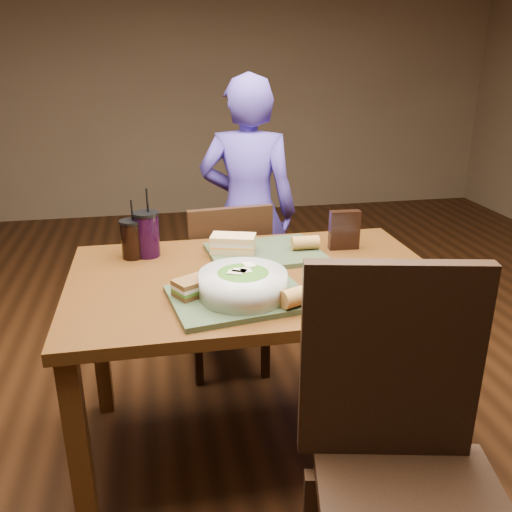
# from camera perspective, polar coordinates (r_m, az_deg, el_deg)

# --- Properties ---
(ground) EXTENTS (6.00, 6.00, 0.00)m
(ground) POSITION_cam_1_polar(r_m,az_deg,el_deg) (2.30, 0.00, -19.48)
(ground) COLOR #381C0B
(ground) RESTS_ON ground
(dining_table) EXTENTS (1.30, 0.85, 0.75)m
(dining_table) POSITION_cam_1_polar(r_m,az_deg,el_deg) (1.94, 0.00, -4.43)
(dining_table) COLOR #502C10
(dining_table) RESTS_ON ground
(chair_near) EXTENTS (0.53, 0.54, 1.03)m
(chair_near) POSITION_cam_1_polar(r_m,az_deg,el_deg) (1.44, 15.16, -19.55)
(chair_near) COLOR black
(chair_near) RESTS_ON ground
(chair_far) EXTENTS (0.41, 0.41, 0.86)m
(chair_far) POSITION_cam_1_polar(r_m,az_deg,el_deg) (2.53, -2.90, -2.77)
(chair_far) COLOR black
(chair_far) RESTS_ON ground
(diner) EXTENTS (0.59, 0.47, 1.40)m
(diner) POSITION_cam_1_polar(r_m,az_deg,el_deg) (2.85, -0.82, 4.65)
(diner) COLOR #4D3AA2
(diner) RESTS_ON ground
(tray_near) EXTENTS (0.47, 0.38, 0.02)m
(tray_near) POSITION_cam_1_polar(r_m,az_deg,el_deg) (1.71, -1.79, -4.42)
(tray_near) COLOR #334026
(tray_near) RESTS_ON dining_table
(tray_far) EXTENTS (0.45, 0.36, 0.02)m
(tray_far) POSITION_cam_1_polar(r_m,az_deg,el_deg) (2.09, 0.94, 0.31)
(tray_far) COLOR #334026
(tray_far) RESTS_ON dining_table
(salad_bowl) EXTENTS (0.27, 0.27, 0.09)m
(salad_bowl) POSITION_cam_1_polar(r_m,az_deg,el_deg) (1.68, -1.37, -2.82)
(salad_bowl) COLOR silver
(salad_bowl) RESTS_ON tray_near
(soup_bowl) EXTENTS (0.18, 0.18, 0.07)m
(soup_bowl) POSITION_cam_1_polar(r_m,az_deg,el_deg) (1.89, 13.45, -1.75)
(soup_bowl) COLOR white
(soup_bowl) RESTS_ON dining_table
(sandwich_near) EXTENTS (0.14, 0.12, 0.05)m
(sandwich_near) POSITION_cam_1_polar(r_m,az_deg,el_deg) (1.71, -6.67, -3.24)
(sandwich_near) COLOR #593819
(sandwich_near) RESTS_ON tray_near
(sandwich_far) EXTENTS (0.19, 0.14, 0.07)m
(sandwich_far) POSITION_cam_1_polar(r_m,az_deg,el_deg) (2.07, -2.41, 1.33)
(sandwich_far) COLOR tan
(sandwich_far) RESTS_ON tray_far
(baguette_near) EXTENTS (0.13, 0.10, 0.06)m
(baguette_near) POSITION_cam_1_polar(r_m,az_deg,el_deg) (1.64, 4.49, -4.22)
(baguette_near) COLOR #AD7533
(baguette_near) RESTS_ON tray_near
(baguette_far) EXTENTS (0.11, 0.06, 0.05)m
(baguette_far) POSITION_cam_1_polar(r_m,az_deg,el_deg) (2.10, 5.21, 1.41)
(baguette_far) COLOR #AD7533
(baguette_far) RESTS_ON tray_far
(cup_cola) EXTENTS (0.08, 0.08, 0.23)m
(cup_cola) POSITION_cam_1_polar(r_m,az_deg,el_deg) (2.09, -12.95, 1.76)
(cup_cola) COLOR black
(cup_cola) RESTS_ON dining_table
(cup_berry) EXTENTS (0.10, 0.10, 0.27)m
(cup_berry) POSITION_cam_1_polar(r_m,az_deg,el_deg) (2.10, -11.41, 2.29)
(cup_berry) COLOR black
(cup_berry) RESTS_ON dining_table
(chip_bag) EXTENTS (0.12, 0.04, 0.16)m
(chip_bag) POSITION_cam_1_polar(r_m,az_deg,el_deg) (2.16, 9.28, 2.71)
(chip_bag) COLOR black
(chip_bag) RESTS_ON dining_table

